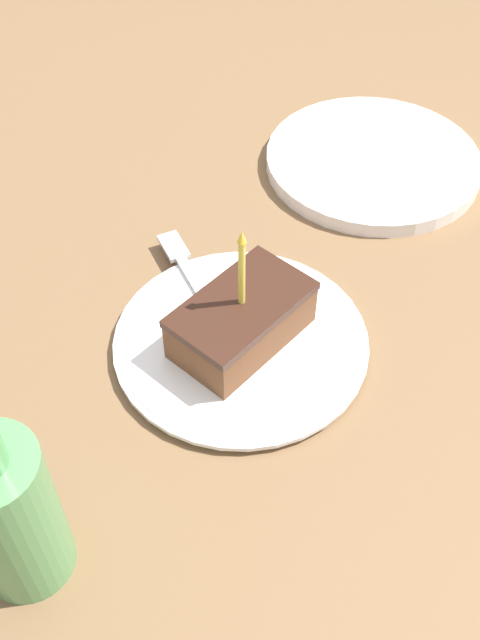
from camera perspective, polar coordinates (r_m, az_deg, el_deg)
The scene contains 6 objects.
ground_plane at distance 0.80m, azimuth 1.22°, elevation -1.97°, with size 2.40×2.40×0.04m.
plate at distance 0.76m, azimuth 0.00°, elevation -1.63°, with size 0.26×0.26×0.01m.
cake_slice at distance 0.74m, azimuth 0.09°, elevation 0.05°, with size 0.08×0.14×0.14m.
fork at distance 0.81m, azimuth -3.52°, elevation 3.00°, with size 0.19×0.09×0.01m.
bottle at distance 0.60m, azimuth -17.30°, elevation -13.76°, with size 0.08×0.08×0.21m.
side_plate at distance 1.00m, azimuth 10.08°, elevation 11.81°, with size 0.27×0.27×0.02m.
Camera 1 is at (0.33, -0.39, 0.59)m, focal length 42.00 mm.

